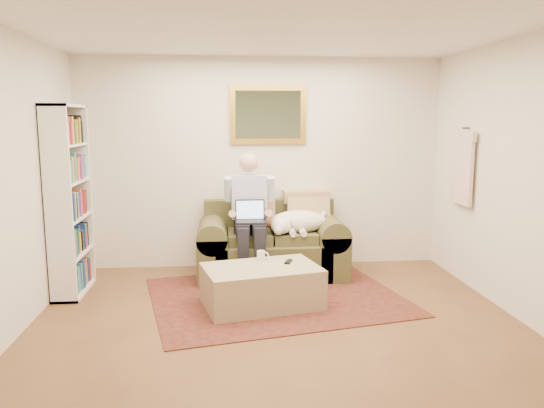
{
  "coord_description": "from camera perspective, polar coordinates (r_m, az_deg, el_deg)",
  "views": [
    {
      "loc": [
        -0.47,
        -4.09,
        1.86
      ],
      "look_at": [
        0.04,
        1.48,
        0.95
      ],
      "focal_mm": 35.0,
      "sensor_mm": 36.0,
      "label": 1
    }
  ],
  "objects": [
    {
      "name": "wall_mirror",
      "position": [
        6.59,
        -0.43,
        9.58
      ],
      "size": [
        0.94,
        0.04,
        0.72
      ],
      "color": "gold",
      "rests_on": "room_shell"
    },
    {
      "name": "sofa",
      "position": [
        6.34,
        -0.07,
        -5.02
      ],
      "size": [
        1.73,
        0.88,
        1.04
      ],
      "color": "brown",
      "rests_on": "room_shell"
    },
    {
      "name": "room_shell",
      "position": [
        4.5,
        0.77,
        2.11
      ],
      "size": [
        4.51,
        5.0,
        2.61
      ],
      "color": "brown",
      "rests_on": "ground"
    },
    {
      "name": "tv_remote",
      "position": [
        5.42,
        1.79,
        -6.21
      ],
      "size": [
        0.1,
        0.16,
        0.02
      ],
      "primitive_type": "cube",
      "rotation": [
        0.0,
        0.0,
        -0.38
      ],
      "color": "black",
      "rests_on": "ottoman"
    },
    {
      "name": "rug",
      "position": [
        5.65,
        0.42,
        -9.91
      ],
      "size": [
        2.89,
        2.5,
        0.01
      ],
      "primitive_type": "cube",
      "rotation": [
        0.0,
        0.0,
        0.21
      ],
      "color": "black",
      "rests_on": "room_shell"
    },
    {
      "name": "ottoman",
      "position": [
        5.33,
        -1.13,
        -8.86
      ],
      "size": [
        1.25,
        0.95,
        0.41
      ],
      "primitive_type": "cube",
      "rotation": [
        0.0,
        0.0,
        0.23
      ],
      "color": "tan",
      "rests_on": "room_shell"
    },
    {
      "name": "laptop",
      "position": [
        6.0,
        -2.35,
        -1.29
      ],
      "size": [
        0.34,
        0.27,
        0.24
      ],
      "color": "black",
      "rests_on": "seated_man"
    },
    {
      "name": "coffee_mug",
      "position": [
        5.49,
        -1.2,
        -5.57
      ],
      "size": [
        0.08,
        0.08,
        0.1
      ],
      "primitive_type": "cylinder",
      "color": "white",
      "rests_on": "ottoman"
    },
    {
      "name": "seated_man",
      "position": [
        6.07,
        -2.38,
        -1.5
      ],
      "size": [
        0.57,
        0.82,
        1.46
      ],
      "primitive_type": null,
      "color": "#8C9AD8",
      "rests_on": "sofa"
    },
    {
      "name": "hanging_shirt",
      "position": [
        6.3,
        19.78,
        4.06
      ],
      "size": [
        0.06,
        0.52,
        0.9
      ],
      "primitive_type": null,
      "color": "beige",
      "rests_on": "room_shell"
    },
    {
      "name": "bookshelf",
      "position": [
        5.98,
        -21.02,
        0.36
      ],
      "size": [
        0.28,
        0.8,
        2.0
      ],
      "primitive_type": null,
      "color": "white",
      "rests_on": "room_shell"
    },
    {
      "name": "sleeping_dog",
      "position": [
        6.21,
        2.86,
        -1.89
      ],
      "size": [
        0.71,
        0.45,
        0.27
      ],
      "primitive_type": null,
      "color": "white",
      "rests_on": "sofa"
    }
  ]
}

